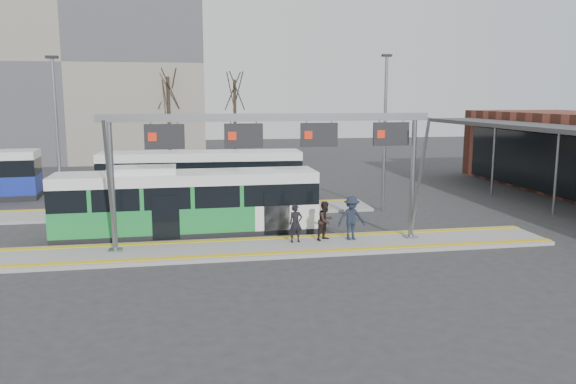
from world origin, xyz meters
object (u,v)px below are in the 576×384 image
(hero_bus, at_px, (187,204))
(passenger_a, at_px, (296,223))
(gantry, at_px, (273,141))
(passenger_c, at_px, (351,218))
(passenger_b, at_px, (325,221))

(hero_bus, distance_m, passenger_a, 5.04)
(gantry, height_order, passenger_c, gantry)
(gantry, distance_m, passenger_a, 3.50)
(gantry, bearing_deg, hero_bus, 142.01)
(gantry, xyz_separation_m, passenger_a, (0.92, 0.10, -3.37))
(gantry, relative_size, hero_bus, 1.16)
(passenger_a, relative_size, passenger_b, 0.96)
(hero_bus, relative_size, passenger_b, 6.93)
(gantry, distance_m, passenger_b, 4.01)
(gantry, relative_size, passenger_a, 8.36)
(passenger_b, bearing_deg, passenger_a, 151.23)
(hero_bus, height_order, passenger_c, hero_bus)
(passenger_b, bearing_deg, passenger_c, -44.34)
(gantry, bearing_deg, passenger_b, 6.67)
(passenger_c, bearing_deg, passenger_b, 168.49)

